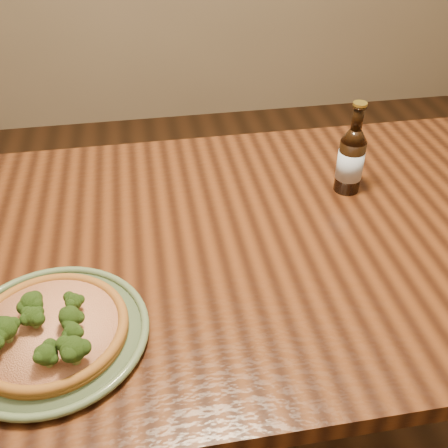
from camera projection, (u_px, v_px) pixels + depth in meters
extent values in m
cube|color=#4B2410|center=(209.00, 248.00, 1.11)|extent=(1.60, 0.90, 0.04)
cylinder|color=#4B2410|center=(412.00, 237.00, 1.73)|extent=(0.07, 0.07, 0.71)
cylinder|color=#576B49|center=(52.00, 336.00, 0.88)|extent=(0.30, 0.30, 0.01)
torus|color=#576B49|center=(51.00, 334.00, 0.88)|extent=(0.33, 0.33, 0.01)
torus|color=#576B49|center=(51.00, 334.00, 0.88)|extent=(0.26, 0.26, 0.01)
cylinder|color=#945B21|center=(50.00, 332.00, 0.87)|extent=(0.26, 0.26, 0.01)
torus|color=#945B21|center=(49.00, 328.00, 0.87)|extent=(0.26, 0.26, 0.02)
cylinder|color=#D3B281|center=(49.00, 328.00, 0.87)|extent=(0.23, 0.23, 0.01)
sphere|color=#33541A|center=(33.00, 316.00, 0.85)|extent=(0.05, 0.05, 0.03)
sphere|color=#33541A|center=(74.00, 302.00, 0.88)|extent=(0.03, 0.03, 0.03)
sphere|color=#33541A|center=(5.00, 328.00, 0.83)|extent=(0.05, 0.05, 0.04)
sphere|color=#33541A|center=(70.00, 317.00, 0.85)|extent=(0.05, 0.05, 0.04)
sphere|color=#33541A|center=(31.00, 302.00, 0.87)|extent=(0.05, 0.05, 0.04)
sphere|color=#33541A|center=(73.00, 349.00, 0.79)|extent=(0.05, 0.05, 0.04)
sphere|color=#33541A|center=(73.00, 331.00, 0.83)|extent=(0.04, 0.04, 0.03)
sphere|color=#33541A|center=(46.00, 354.00, 0.79)|extent=(0.05, 0.05, 0.03)
cylinder|color=black|center=(350.00, 166.00, 1.21)|extent=(0.06, 0.06, 0.13)
cone|color=black|center=(355.00, 135.00, 1.16)|extent=(0.06, 0.06, 0.03)
cylinder|color=black|center=(358.00, 117.00, 1.13)|extent=(0.02, 0.02, 0.06)
torus|color=black|center=(360.00, 107.00, 1.12)|extent=(0.03, 0.03, 0.00)
cylinder|color=#A58C33|center=(360.00, 104.00, 1.11)|extent=(0.03, 0.03, 0.01)
cylinder|color=silver|center=(350.00, 164.00, 1.20)|extent=(0.06, 0.06, 0.07)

